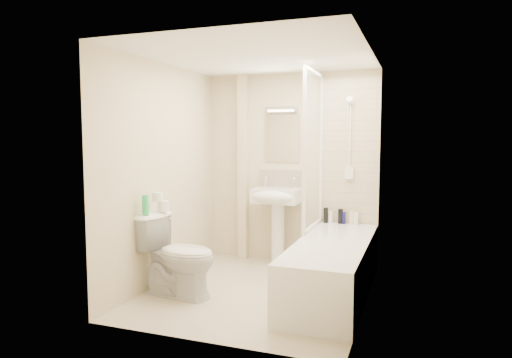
% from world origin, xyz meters
% --- Properties ---
extents(floor, '(2.50, 2.50, 0.00)m').
position_xyz_m(floor, '(0.00, 0.00, 0.00)').
color(floor, beige).
rests_on(floor, ground).
extents(wall_back, '(2.20, 0.02, 2.40)m').
position_xyz_m(wall_back, '(0.00, 1.25, 1.20)').
color(wall_back, beige).
rests_on(wall_back, ground).
extents(wall_left, '(0.02, 2.50, 2.40)m').
position_xyz_m(wall_left, '(-1.10, 0.00, 1.20)').
color(wall_left, beige).
rests_on(wall_left, ground).
extents(wall_right, '(0.02, 2.50, 2.40)m').
position_xyz_m(wall_right, '(1.10, 0.00, 1.20)').
color(wall_right, beige).
rests_on(wall_right, ground).
extents(ceiling, '(2.20, 2.50, 0.02)m').
position_xyz_m(ceiling, '(0.00, 0.00, 2.40)').
color(ceiling, white).
rests_on(ceiling, wall_back).
extents(tile_back, '(0.70, 0.01, 1.75)m').
position_xyz_m(tile_back, '(0.75, 1.24, 1.42)').
color(tile_back, beige).
rests_on(tile_back, wall_back).
extents(tile_right, '(0.01, 2.10, 1.75)m').
position_xyz_m(tile_right, '(1.09, 0.18, 1.42)').
color(tile_right, beige).
rests_on(tile_right, wall_right).
extents(pipe_boxing, '(0.12, 0.12, 2.40)m').
position_xyz_m(pipe_boxing, '(-0.62, 1.19, 1.20)').
color(pipe_boxing, beige).
rests_on(pipe_boxing, ground).
extents(splashback, '(0.60, 0.02, 0.30)m').
position_xyz_m(splashback, '(-0.11, 1.24, 1.03)').
color(splashback, beige).
rests_on(splashback, wall_back).
extents(mirror, '(0.46, 0.01, 0.60)m').
position_xyz_m(mirror, '(-0.11, 1.24, 1.58)').
color(mirror, white).
rests_on(mirror, wall_back).
extents(strip_light, '(0.42, 0.07, 0.07)m').
position_xyz_m(strip_light, '(-0.11, 1.22, 1.95)').
color(strip_light, silver).
rests_on(strip_light, wall_back).
extents(bathtub, '(0.70, 2.10, 0.55)m').
position_xyz_m(bathtub, '(0.75, 0.18, 0.29)').
color(bathtub, white).
rests_on(bathtub, ground).
extents(shower_screen, '(0.04, 0.92, 1.80)m').
position_xyz_m(shower_screen, '(0.40, 0.80, 1.45)').
color(shower_screen, white).
rests_on(shower_screen, bathtub).
extents(shower_fixture, '(0.10, 0.16, 0.99)m').
position_xyz_m(shower_fixture, '(0.75, 1.19, 1.55)').
color(shower_fixture, white).
rests_on(shower_fixture, wall_back).
extents(pedestal_sink, '(0.57, 0.51, 1.10)m').
position_xyz_m(pedestal_sink, '(-0.11, 1.01, 0.77)').
color(pedestal_sink, white).
rests_on(pedestal_sink, ground).
extents(bottle_black_a, '(0.05, 0.05, 0.19)m').
position_xyz_m(bottle_black_a, '(0.48, 1.16, 0.64)').
color(bottle_black_a, black).
rests_on(bottle_black_a, bathtub).
extents(bottle_white_a, '(0.05, 0.05, 0.14)m').
position_xyz_m(bottle_white_a, '(0.54, 1.16, 0.62)').
color(bottle_white_a, white).
rests_on(bottle_white_a, bathtub).
extents(bottle_black_b, '(0.06, 0.06, 0.18)m').
position_xyz_m(bottle_black_b, '(0.66, 1.16, 0.64)').
color(bottle_black_b, black).
rests_on(bottle_black_b, bathtub).
extents(bottle_blue, '(0.04, 0.04, 0.15)m').
position_xyz_m(bottle_blue, '(0.70, 1.16, 0.62)').
color(bottle_blue, '#141457').
rests_on(bottle_blue, bathtub).
extents(bottle_cream, '(0.06, 0.06, 0.16)m').
position_xyz_m(bottle_cream, '(0.79, 1.16, 0.63)').
color(bottle_cream, '#F7E4BF').
rests_on(bottle_cream, bathtub).
extents(bottle_white_b, '(0.06, 0.06, 0.15)m').
position_xyz_m(bottle_white_b, '(0.85, 1.16, 0.62)').
color(bottle_white_b, white).
rests_on(bottle_white_b, bathtub).
extents(toilet, '(0.64, 0.92, 0.83)m').
position_xyz_m(toilet, '(-0.72, -0.37, 0.42)').
color(toilet, white).
rests_on(toilet, ground).
extents(toilet_roll_lower, '(0.11, 0.11, 0.11)m').
position_xyz_m(toilet_roll_lower, '(-0.94, -0.27, 0.89)').
color(toilet_roll_lower, white).
rests_on(toilet_roll_lower, toilet).
extents(toilet_roll_upper, '(0.11, 0.11, 0.09)m').
position_xyz_m(toilet_roll_upper, '(-0.97, -0.32, 0.99)').
color(toilet_roll_upper, white).
rests_on(toilet_roll_upper, toilet_roll_lower).
extents(green_bottle, '(0.06, 0.06, 0.19)m').
position_xyz_m(green_bottle, '(-1.00, -0.50, 0.93)').
color(green_bottle, '#2ACC5B').
rests_on(green_bottle, toilet).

